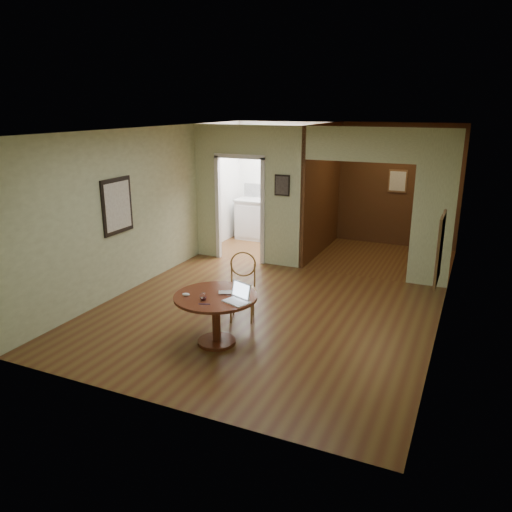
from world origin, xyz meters
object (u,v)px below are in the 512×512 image
at_px(dining_table, 216,308).
at_px(open_laptop, 239,296).
at_px(chair, 243,282).
at_px(closed_laptop, 231,294).

height_order(dining_table, open_laptop, open_laptop).
bearing_deg(chair, open_laptop, -86.12).
height_order(chair, closed_laptop, chair).
bearing_deg(open_laptop, chair, 134.40).
bearing_deg(chair, closed_laptop, -94.23).
relative_size(chair, open_laptop, 2.66).
xyz_separation_m(dining_table, open_laptop, (0.35, -0.04, 0.24)).
distance_m(dining_table, closed_laptop, 0.27).
bearing_deg(closed_laptop, dining_table, -175.20).
distance_m(dining_table, chair, 0.92).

